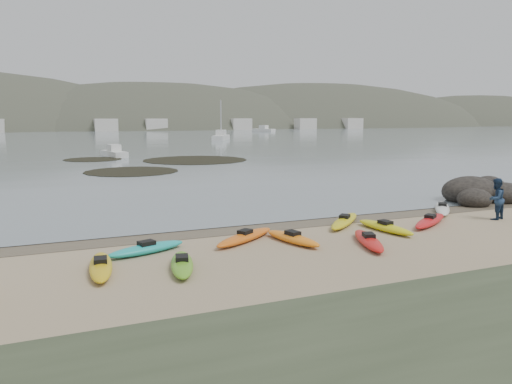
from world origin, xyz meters
name	(u,v)px	position (x,y,z in m)	size (l,w,h in m)	color
ground	(256,225)	(0.00, 0.00, 0.00)	(600.00, 600.00, 0.00)	tan
wet_sand	(259,226)	(0.00, -0.30, 0.00)	(60.00, 60.00, 0.00)	brown
water	(59,124)	(0.00, 300.00, 0.01)	(1200.00, 1200.00, 0.00)	slate
kayaks	(294,238)	(0.17, -3.39, 0.17)	(22.72, 9.05, 0.34)	#61AA22
person_east	(496,199)	(10.89, -3.27, 0.98)	(0.95, 0.74, 1.96)	navy
rock_cluster	(481,197)	(14.51, 0.93, 0.23)	(5.22, 3.83, 1.73)	black
kelp_mats	(162,163)	(2.56, 31.30, 0.03)	(19.19, 21.29, 0.04)	black
moored_boats	(103,138)	(2.14, 82.91, 0.57)	(90.70, 86.87, 1.32)	silver
far_hills	(166,164)	(39.38, 193.97, -15.93)	(550.00, 135.00, 80.00)	#384235
far_town	(94,125)	(6.00, 145.00, 2.00)	(199.00, 5.00, 4.00)	beige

